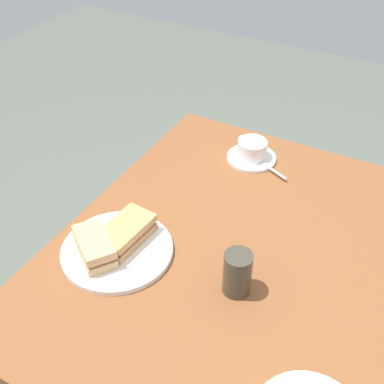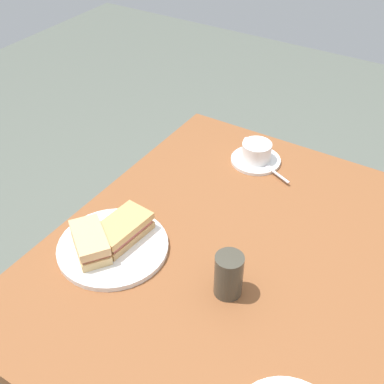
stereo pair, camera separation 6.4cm
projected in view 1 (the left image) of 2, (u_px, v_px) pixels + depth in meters
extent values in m
cube|color=brown|center=(245.00, 260.00, 1.20)|extent=(1.05, 0.90, 0.05)
cylinder|color=brown|center=(196.00, 215.00, 1.88)|extent=(0.06, 0.06, 0.68)
cylinder|color=white|center=(117.00, 250.00, 1.19)|extent=(0.27, 0.27, 0.01)
cube|color=tan|center=(126.00, 237.00, 1.20)|extent=(0.16, 0.10, 0.02)
cube|color=#B45B52|center=(126.00, 232.00, 1.19)|extent=(0.14, 0.09, 0.01)
cube|color=tan|center=(125.00, 228.00, 1.18)|extent=(0.16, 0.10, 0.02)
cube|color=tan|center=(96.00, 251.00, 1.16)|extent=(0.13, 0.15, 0.02)
cube|color=#AE614C|center=(95.00, 247.00, 1.15)|extent=(0.12, 0.14, 0.01)
cube|color=tan|center=(94.00, 242.00, 1.14)|extent=(0.13, 0.15, 0.02)
cylinder|color=white|center=(251.00, 158.00, 1.49)|extent=(0.15, 0.15, 0.01)
cylinder|color=white|center=(252.00, 149.00, 1.47)|extent=(0.09, 0.09, 0.05)
cylinder|color=#9F864D|center=(253.00, 143.00, 1.46)|extent=(0.08, 0.08, 0.01)
torus|color=white|center=(242.00, 141.00, 1.51)|extent=(0.03, 0.04, 0.04)
cube|color=silver|center=(277.00, 173.00, 1.42)|extent=(0.04, 0.07, 0.00)
ellipsoid|color=silver|center=(265.00, 165.00, 1.45)|extent=(0.03, 0.03, 0.01)
cylinder|color=#403D31|center=(237.00, 273.00, 1.07)|extent=(0.06, 0.06, 0.11)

